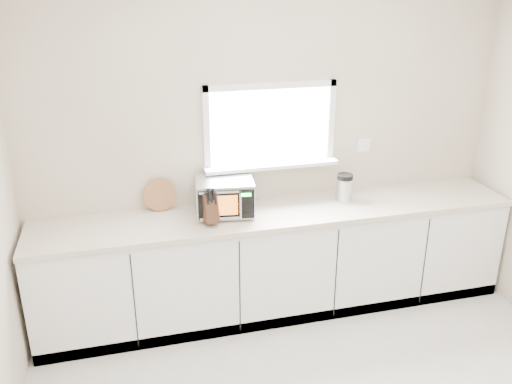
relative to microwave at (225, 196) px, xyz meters
name	(u,v)px	position (x,y,z in m)	size (l,w,h in m)	color
back_wall	(269,147)	(0.44, 0.26, 0.29)	(4.00, 0.17, 2.70)	beige
cabinets	(278,262)	(0.44, -0.03, -0.63)	(3.92, 0.60, 0.88)	white
countertop	(279,213)	(0.44, -0.04, -0.17)	(3.92, 0.64, 0.04)	beige
microwave	(225,196)	(0.00, 0.00, 0.00)	(0.48, 0.42, 0.29)	black
knife_block	(209,208)	(-0.15, -0.15, -0.02)	(0.13, 0.22, 0.30)	#432418
cutting_board	(160,195)	(-0.49, 0.21, -0.02)	(0.27, 0.27, 0.02)	#9C5D3C
coffee_grinder	(344,187)	(1.03, 0.03, -0.03)	(0.16, 0.16, 0.24)	#B9BCC1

